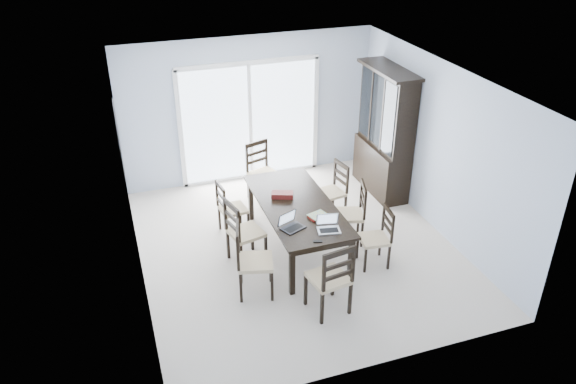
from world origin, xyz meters
name	(u,v)px	position (x,y,z in m)	size (l,w,h in m)	color
floor	(296,247)	(0.00, 0.00, 0.00)	(5.00, 5.00, 0.00)	beige
ceiling	(298,78)	(0.00, 0.00, 2.60)	(5.00, 5.00, 0.00)	white
back_wall	(249,110)	(0.00, 2.50, 1.30)	(4.50, 0.02, 2.60)	#ADBACF
wall_left	(131,195)	(-2.25, 0.00, 1.30)	(0.02, 5.00, 2.60)	#ADBACF
wall_right	(438,148)	(2.25, 0.00, 1.30)	(0.02, 5.00, 2.60)	#ADBACF
balcony	(238,156)	(0.00, 3.50, -0.05)	(4.50, 2.00, 0.10)	gray
railing	(225,112)	(0.00, 4.50, 0.55)	(4.50, 0.06, 1.10)	#99999E
dining_table	(297,208)	(0.00, 0.00, 0.67)	(1.00, 2.20, 0.75)	black
china_hutch	(385,133)	(2.02, 1.25, 1.07)	(0.50, 1.38, 2.20)	black
sliding_door	(250,121)	(0.00, 2.48, 1.09)	(2.52, 0.05, 2.18)	silver
chair_left_near	(247,253)	(-0.95, -0.78, 0.62)	(0.55, 0.54, 1.18)	black
chair_left_mid	(240,226)	(-0.88, -0.11, 0.62)	(0.54, 0.53, 1.17)	black
chair_left_far	(227,203)	(-0.87, 0.70, 0.54)	(0.44, 0.43, 1.02)	black
chair_right_near	(381,231)	(0.97, -0.75, 0.54)	(0.44, 0.42, 1.02)	black
chair_right_mid	(355,207)	(0.89, -0.09, 0.58)	(0.53, 0.52, 1.10)	black
chair_right_far	(335,184)	(0.90, 0.69, 0.56)	(0.48, 0.47, 1.07)	black
chair_end_near	(333,273)	(-0.08, -1.54, 0.64)	(0.52, 0.53, 1.20)	black
chair_end_far	(261,165)	(-0.06, 1.66, 0.62)	(0.56, 0.56, 1.16)	black
laptop_dark	(293,225)	(-0.27, -0.60, 0.80)	(0.36, 0.31, 0.21)	black
laptop_silver	(329,228)	(0.16, -0.81, 0.80)	(0.33, 0.26, 0.21)	#B9B9BB
book_stack	(317,216)	(0.14, -0.44, 0.77)	(0.30, 0.26, 0.04)	maroon
cell_phone	(318,241)	(-0.07, -1.00, 0.76)	(0.12, 0.05, 0.01)	black
game_box	(282,195)	(-0.14, 0.26, 0.79)	(0.31, 0.16, 0.08)	#480E0F
hot_tub	(226,134)	(-0.22, 3.57, 0.44)	(1.75, 1.58, 0.88)	brown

